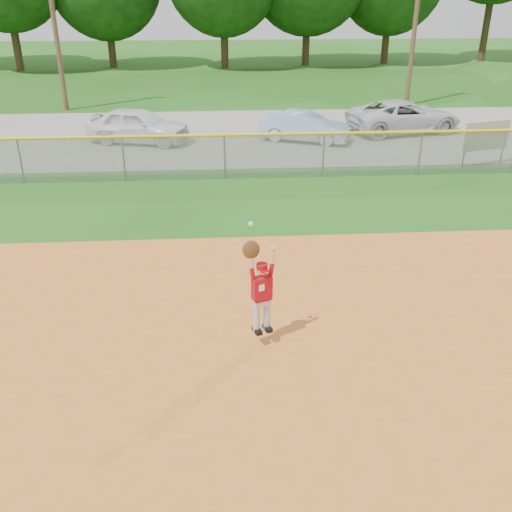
{
  "coord_description": "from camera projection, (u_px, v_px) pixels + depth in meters",
  "views": [
    {
      "loc": [
        -0.23,
        -8.59,
        6.09
      ],
      "look_at": [
        0.48,
        1.67,
        1.1
      ],
      "focal_mm": 40.0,
      "sensor_mm": 36.0,
      "label": 1
    }
  ],
  "objects": [
    {
      "name": "sponsor_sign",
      "position": [
        486.0,
        137.0,
        20.12
      ],
      "size": [
        1.81,
        0.53,
        1.66
      ],
      "color": "gray",
      "rests_on": "ground"
    },
    {
      "name": "clay_infield",
      "position": [
        244.0,
        480.0,
        7.68
      ],
      "size": [
        24.0,
        16.0,
        0.04
      ],
      "primitive_type": "cube",
      "color": "#C76623",
      "rests_on": "ground"
    },
    {
      "name": "power_lines",
      "position": [
        238.0,
        12.0,
        28.15
      ],
      "size": [
        19.4,
        0.24,
        9.0
      ],
      "color": "#4C3823",
      "rests_on": "ground"
    },
    {
      "name": "ballplayer",
      "position": [
        260.0,
        287.0,
        10.01
      ],
      "size": [
        0.6,
        0.34,
        2.19
      ],
      "color": "silver",
      "rests_on": "ground"
    },
    {
      "name": "parking_strip",
      "position": [
        222.0,
        135.0,
        24.74
      ],
      "size": [
        44.0,
        10.0,
        0.03
      ],
      "primitive_type": "cube",
      "color": "gray",
      "rests_on": "ground"
    },
    {
      "name": "car_white_b",
      "position": [
        404.0,
        116.0,
        24.89
      ],
      "size": [
        5.34,
        3.3,
        1.38
      ],
      "primitive_type": "imported",
      "rotation": [
        0.0,
        0.0,
        1.79
      ],
      "color": "silver",
      "rests_on": "parking_strip"
    },
    {
      "name": "car_white_a",
      "position": [
        138.0,
        125.0,
        23.26
      ],
      "size": [
        4.45,
        2.73,
        1.41
      ],
      "primitive_type": "imported",
      "rotation": [
        0.0,
        0.0,
        1.3
      ],
      "color": "white",
      "rests_on": "parking_strip"
    },
    {
      "name": "car_blue",
      "position": [
        305.0,
        127.0,
        23.5
      ],
      "size": [
        3.87,
        2.6,
        1.2
      ],
      "primitive_type": "imported",
      "rotation": [
        0.0,
        0.0,
        1.17
      ],
      "color": "#8EAFD4",
      "rests_on": "parking_strip"
    },
    {
      "name": "ground",
      "position": [
        236.0,
        351.0,
        10.38
      ],
      "size": [
        120.0,
        120.0,
        0.0
      ],
      "primitive_type": "plane",
      "color": "#1E5513",
      "rests_on": "ground"
    },
    {
      "name": "outfield_fence",
      "position": [
        225.0,
        153.0,
        18.97
      ],
      "size": [
        40.06,
        0.1,
        1.55
      ],
      "color": "gray",
      "rests_on": "ground"
    }
  ]
}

